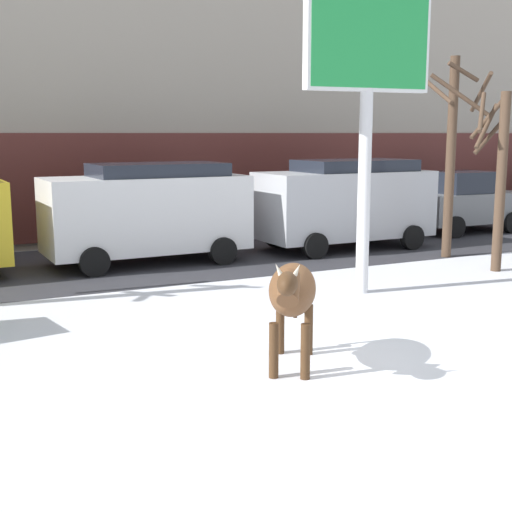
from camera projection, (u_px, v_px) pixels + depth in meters
name	position (u px, v px, depth m)	size (l,w,h in m)	color
ground_plane	(359.00, 359.00, 9.36)	(120.00, 120.00, 0.00)	white
road_strip	(161.00, 260.00, 16.61)	(60.00, 5.60, 0.01)	#333338
building_facade	(92.00, 14.00, 20.64)	(44.00, 6.10, 13.00)	#A39989
cow_brown	(292.00, 293.00, 8.86)	(1.38, 1.81, 1.54)	brown
billboard	(368.00, 59.00, 12.52)	(2.53, 0.36, 5.56)	silver
car_white_van	(147.00, 210.00, 16.05)	(4.64, 2.19, 2.32)	white
car_silver_van	(345.00, 201.00, 18.14)	(4.64, 2.19, 2.32)	#B7BABF
car_grey_hatchback	(463.00, 202.00, 21.26)	(3.53, 1.98, 1.86)	slate
pedestrian_near_billboard	(392.00, 197.00, 23.54)	(0.36, 0.24, 1.73)	#282833
bare_tree_right_lot	(498.00, 170.00, 15.04)	(1.24, 0.84, 3.89)	#4C3828
bare_tree_far_back	(452.00, 147.00, 16.58)	(1.87, 1.52, 4.78)	#4C3828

